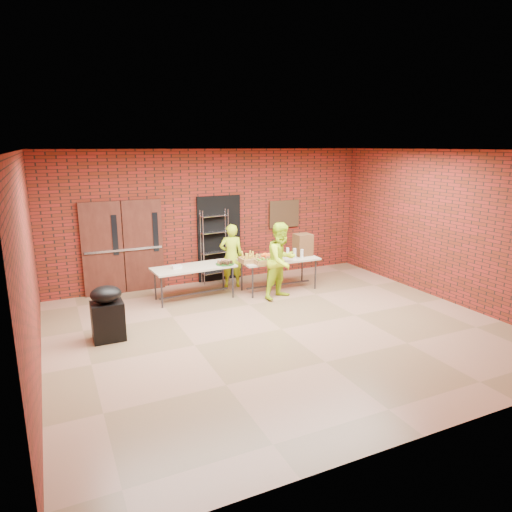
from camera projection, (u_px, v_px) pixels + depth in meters
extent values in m
cube|color=brown|center=(281.00, 330.00, 8.35)|extent=(8.00, 7.00, 0.04)
cube|color=silver|center=(284.00, 149.00, 7.59)|extent=(8.00, 7.00, 0.04)
cube|color=maroon|center=(214.00, 216.00, 11.07)|extent=(8.00, 0.04, 3.20)
cube|color=maroon|center=(439.00, 306.00, 4.87)|extent=(8.00, 0.04, 3.20)
cube|color=maroon|center=(27.00, 269.00, 6.32)|extent=(0.04, 7.00, 3.20)
cube|color=maroon|center=(450.00, 227.00, 9.62)|extent=(0.04, 7.00, 3.20)
cube|color=#4C2015|center=(102.00, 249.00, 10.04)|extent=(0.88, 0.08, 2.10)
cube|color=#4C2015|center=(144.00, 245.00, 10.41)|extent=(0.88, 0.08, 2.10)
cube|color=black|center=(115.00, 235.00, 10.04)|extent=(0.12, 0.02, 0.90)
cube|color=black|center=(156.00, 232.00, 10.41)|extent=(0.12, 0.02, 0.90)
cube|color=#ACADB3|center=(124.00, 250.00, 10.19)|extent=(1.70, 0.04, 0.05)
cube|color=black|center=(219.00, 239.00, 11.19)|extent=(1.10, 0.06, 2.10)
cube|color=#402B19|center=(284.00, 214.00, 11.80)|extent=(0.85, 0.04, 0.70)
cube|color=beige|center=(194.00, 267.00, 9.85)|extent=(1.82, 0.86, 0.04)
cube|color=#333238|center=(195.00, 293.00, 9.99)|extent=(1.58, 0.14, 0.03)
cylinder|color=#333238|center=(155.00, 284.00, 9.87)|extent=(0.04, 0.04, 0.69)
cylinder|color=#333238|center=(223.00, 276.00, 10.52)|extent=(0.04, 0.04, 0.69)
cylinder|color=#333238|center=(162.00, 292.00, 9.35)|extent=(0.04, 0.04, 0.69)
cylinder|color=#333238|center=(233.00, 283.00, 10.00)|extent=(0.04, 0.04, 0.69)
cube|color=beige|center=(279.00, 259.00, 10.48)|extent=(1.83, 0.79, 0.04)
cube|color=#333238|center=(279.00, 285.00, 10.62)|extent=(1.61, 0.07, 0.03)
cylinder|color=#333238|center=(242.00, 276.00, 10.50)|extent=(0.04, 0.04, 0.70)
cylinder|color=#333238|center=(302.00, 268.00, 11.16)|extent=(0.04, 0.04, 0.70)
cylinder|color=#333238|center=(253.00, 283.00, 9.97)|extent=(0.04, 0.04, 0.70)
cylinder|color=#333238|center=(315.00, 274.00, 10.63)|extent=(0.04, 0.04, 0.70)
cube|color=#AF8B46|center=(250.00, 261.00, 10.15)|extent=(0.43, 0.33, 0.07)
cube|color=#AF8B46|center=(267.00, 258.00, 10.40)|extent=(0.42, 0.32, 0.06)
cube|color=#AF8B46|center=(263.00, 262.00, 10.04)|extent=(0.40, 0.31, 0.06)
cylinder|color=#165015|center=(225.00, 264.00, 10.03)|extent=(0.41, 0.41, 0.02)
cube|color=silver|center=(177.00, 267.00, 9.70)|extent=(0.19, 0.13, 0.06)
cube|color=#51341B|center=(303.00, 245.00, 10.75)|extent=(0.39, 0.35, 0.51)
cylinder|color=silver|center=(295.00, 253.00, 10.46)|extent=(0.08, 0.08, 0.24)
cylinder|color=silver|center=(302.00, 254.00, 10.48)|extent=(0.07, 0.07, 0.21)
cylinder|color=silver|center=(288.00, 252.00, 10.62)|extent=(0.07, 0.07, 0.21)
cube|color=black|center=(108.00, 321.00, 7.83)|extent=(0.53, 0.44, 0.68)
ellipsoid|color=black|center=(106.00, 294.00, 7.72)|extent=(0.52, 0.45, 0.29)
imported|color=#B2DC18|center=(231.00, 256.00, 10.71)|extent=(0.62, 0.49, 1.51)
imported|color=#B2DC18|center=(282.00, 261.00, 9.89)|extent=(0.99, 0.88, 1.68)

